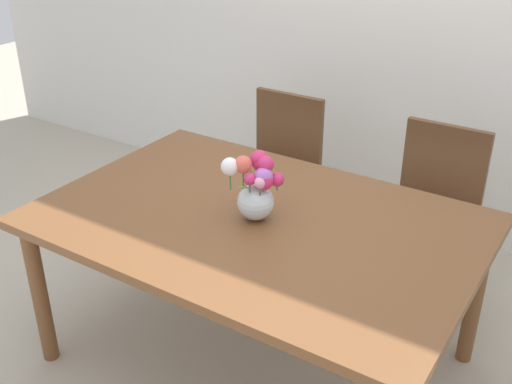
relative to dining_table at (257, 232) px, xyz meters
The scene contains 5 objects.
ground_plane 0.67m from the dining_table, ahead, with size 12.00×12.00×0.00m, color #B7AD99.
dining_table is the anchor object (origin of this frame).
chair_left 1.04m from the dining_table, 115.82° to the left, with size 0.42×0.42×0.90m.
chair_right 1.04m from the dining_table, 64.18° to the left, with size 0.42×0.42×0.90m.
flower_vase 0.21m from the dining_table, 83.99° to the right, with size 0.22×0.21×0.27m.
Camera 1 is at (1.17, -1.83, 1.98)m, focal length 43.25 mm.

